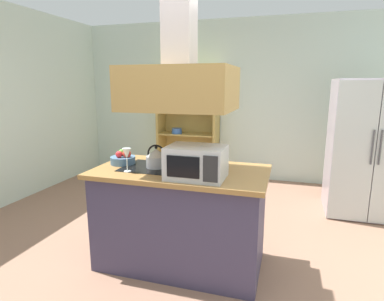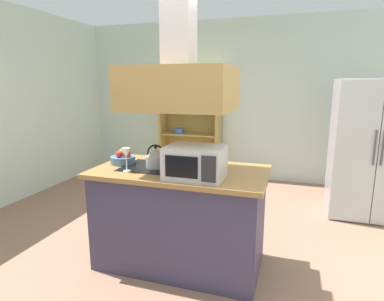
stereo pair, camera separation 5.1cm
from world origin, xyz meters
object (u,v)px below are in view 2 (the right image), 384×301
(refrigerator, at_px, (371,149))
(dish_cabinet, at_px, (191,129))
(wine_glass_on_counter, at_px, (126,154))
(fruit_bowl, at_px, (123,159))
(cutting_board, at_px, (198,163))
(microwave, at_px, (195,162))
(kettle, at_px, (156,158))

(refrigerator, distance_m, dish_cabinet, 2.82)
(wine_glass_on_counter, bearing_deg, fruit_bowl, 125.70)
(cutting_board, bearing_deg, microwave, -76.72)
(refrigerator, distance_m, kettle, 2.76)
(wine_glass_on_counter, bearing_deg, cutting_board, 40.92)
(refrigerator, relative_size, kettle, 8.19)
(dish_cabinet, xyz_separation_m, microwave, (1.00, -2.97, 0.18))
(cutting_board, bearing_deg, wine_glass_on_counter, -139.08)
(kettle, relative_size, microwave, 0.45)
(refrigerator, distance_m, fruit_bowl, 3.02)
(kettle, xyz_separation_m, fruit_bowl, (-0.35, 0.03, -0.04))
(cutting_board, xyz_separation_m, microwave, (0.11, -0.45, 0.12))
(microwave, bearing_deg, dish_cabinet, 108.57)
(kettle, bearing_deg, fruit_bowl, 174.88)
(refrigerator, xyz_separation_m, dish_cabinet, (-2.65, 0.97, -0.00))
(kettle, relative_size, wine_glass_on_counter, 1.01)
(fruit_bowl, bearing_deg, cutting_board, 17.21)
(dish_cabinet, bearing_deg, refrigerator, -20.00)
(kettle, xyz_separation_m, microwave, (0.43, -0.21, 0.04))
(dish_cabinet, bearing_deg, wine_glass_on_counter, -82.72)
(dish_cabinet, xyz_separation_m, kettle, (0.56, -2.76, 0.14))
(refrigerator, xyz_separation_m, microwave, (-1.66, -2.00, 0.18))
(kettle, bearing_deg, microwave, -25.63)
(refrigerator, relative_size, dish_cabinet, 0.89)
(cutting_board, height_order, microwave, microwave)
(kettle, distance_m, fruit_bowl, 0.36)
(fruit_bowl, bearing_deg, kettle, -5.12)
(microwave, bearing_deg, refrigerator, 50.44)
(kettle, bearing_deg, cutting_board, 36.52)
(dish_cabinet, relative_size, fruit_bowl, 8.26)
(microwave, bearing_deg, wine_glass_on_counter, 179.44)
(dish_cabinet, height_order, fruit_bowl, dish_cabinet)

